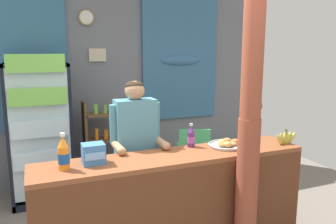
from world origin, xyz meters
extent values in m
cube|color=slate|center=(0.00, 2.69, 1.43)|extent=(4.89, 0.12, 2.85)
cube|color=teal|center=(-1.27, 2.60, 1.84)|extent=(1.51, 0.04, 2.02)
ellipsoid|color=teal|center=(-1.27, 2.58, 1.74)|extent=(0.83, 0.10, 0.16)
cube|color=teal|center=(1.17, 2.60, 1.84)|extent=(1.23, 0.04, 2.02)
ellipsoid|color=teal|center=(1.17, 2.58, 1.74)|extent=(0.68, 0.10, 0.16)
cylinder|color=tan|center=(-0.24, 2.61, 2.34)|extent=(0.20, 0.03, 0.20)
cylinder|color=white|center=(-0.24, 2.60, 2.34)|extent=(0.17, 0.01, 0.17)
cube|color=beige|center=(-0.10, 2.61, 1.83)|extent=(0.24, 0.02, 0.18)
cube|color=brown|center=(0.14, 0.44, 0.96)|extent=(2.48, 0.48, 0.04)
cube|color=brown|center=(0.14, 0.22, 0.47)|extent=(2.48, 0.04, 0.94)
cube|color=brown|center=(1.34, 0.44, 0.47)|extent=(0.08, 0.43, 0.94)
cylinder|color=brown|center=(0.68, 0.09, 0.67)|extent=(0.19, 0.19, 1.33)
cylinder|color=brown|center=(0.68, 0.09, 2.00)|extent=(0.18, 0.18, 1.33)
ellipsoid|color=brown|center=(0.77, 0.09, 1.43)|extent=(0.06, 0.05, 0.08)
cube|color=black|center=(-0.94, 2.49, 0.87)|extent=(0.75, 0.04, 1.74)
cube|color=black|center=(-1.29, 2.20, 0.87)|extent=(0.04, 0.63, 1.74)
cube|color=black|center=(-0.58, 2.20, 0.87)|extent=(0.04, 0.63, 1.74)
cube|color=black|center=(-0.94, 2.20, 1.72)|extent=(0.75, 0.63, 0.04)
cube|color=black|center=(-0.94, 2.20, 0.04)|extent=(0.75, 0.63, 0.08)
cube|color=silver|center=(-0.94, 1.89, 0.92)|extent=(0.69, 0.02, 1.58)
cylinder|color=#B7B7BC|center=(-0.62, 1.86, 0.87)|extent=(0.02, 0.02, 0.40)
cube|color=silver|center=(-0.94, 2.20, 0.52)|extent=(0.67, 0.55, 0.02)
cube|color=silver|center=(-0.94, 2.07, 0.63)|extent=(0.63, 0.51, 0.20)
cube|color=silver|center=(-0.94, 2.20, 0.90)|extent=(0.67, 0.55, 0.02)
cube|color=silver|center=(-0.94, 2.07, 1.01)|extent=(0.63, 0.51, 0.20)
cube|color=silver|center=(-0.94, 2.20, 1.27)|extent=(0.67, 0.55, 0.02)
cube|color=#75C64C|center=(-0.94, 2.07, 1.38)|extent=(0.63, 0.51, 0.20)
cube|color=silver|center=(-0.94, 2.20, 1.64)|extent=(0.67, 0.55, 0.02)
cube|color=#75C64C|center=(-0.94, 2.07, 1.75)|extent=(0.63, 0.51, 0.20)
cube|color=brown|center=(-0.37, 2.30, 0.61)|extent=(0.04, 0.28, 1.22)
cube|color=brown|center=(0.07, 2.30, 0.61)|extent=(0.04, 0.28, 1.22)
cube|color=brown|center=(-0.15, 2.30, 1.04)|extent=(0.44, 0.28, 0.02)
cylinder|color=#75C64C|center=(-0.22, 2.30, 1.11)|extent=(0.06, 0.06, 0.13)
cylinder|color=#75C64C|center=(-0.08, 2.30, 1.10)|extent=(0.05, 0.05, 0.11)
cube|color=brown|center=(-0.15, 2.30, 0.67)|extent=(0.44, 0.28, 0.02)
cylinder|color=orange|center=(-0.22, 2.30, 0.76)|extent=(0.05, 0.05, 0.16)
cylinder|color=orange|center=(-0.08, 2.30, 0.75)|extent=(0.06, 0.06, 0.13)
cube|color=brown|center=(-0.15, 2.30, 0.30)|extent=(0.44, 0.28, 0.02)
cylinder|color=brown|center=(-0.22, 2.30, 0.39)|extent=(0.06, 0.06, 0.15)
cylinder|color=silver|center=(-0.08, 2.30, 0.38)|extent=(0.07, 0.07, 0.12)
cube|color=#4CC675|center=(1.04, 1.86, 0.44)|extent=(0.57, 0.57, 0.04)
cube|color=#4CC675|center=(0.97, 1.67, 0.66)|extent=(0.41, 0.18, 0.40)
cylinder|color=#4CC675|center=(1.28, 1.97, 0.22)|extent=(0.04, 0.04, 0.44)
cylinder|color=#4CC675|center=(0.93, 2.10, 0.22)|extent=(0.04, 0.04, 0.44)
cylinder|color=#4CC675|center=(1.15, 1.61, 0.22)|extent=(0.04, 0.04, 0.44)
cylinder|color=#4CC675|center=(0.79, 1.74, 0.22)|extent=(0.04, 0.04, 0.44)
cube|color=#4CC675|center=(1.23, 1.79, 0.56)|extent=(0.18, 0.39, 0.03)
cube|color=#4CC675|center=(0.85, 1.93, 0.56)|extent=(0.18, 0.39, 0.03)
cylinder|color=#28282D|center=(-0.17, 0.88, 0.43)|extent=(0.11, 0.11, 0.86)
cylinder|color=#28282D|center=(0.00, 0.88, 0.43)|extent=(0.11, 0.11, 0.86)
cube|color=teal|center=(-0.08, 0.88, 1.14)|extent=(0.39, 0.20, 0.57)
sphere|color=tan|center=(-0.08, 0.88, 1.52)|extent=(0.19, 0.19, 0.19)
ellipsoid|color=#2D2319|center=(-0.08, 0.89, 1.56)|extent=(0.18, 0.18, 0.10)
cylinder|color=teal|center=(-0.30, 0.88, 1.20)|extent=(0.08, 0.08, 0.37)
cylinder|color=tan|center=(-0.30, 0.73, 1.02)|extent=(0.07, 0.26, 0.07)
sphere|color=tan|center=(-0.30, 0.60, 1.02)|extent=(0.08, 0.08, 0.08)
cylinder|color=teal|center=(0.13, 0.88, 1.20)|extent=(0.08, 0.08, 0.37)
cylinder|color=tan|center=(0.13, 0.73, 1.02)|extent=(0.07, 0.26, 0.07)
sphere|color=tan|center=(0.13, 0.60, 1.02)|extent=(0.08, 0.08, 0.08)
cylinder|color=orange|center=(-0.80, 0.43, 1.07)|extent=(0.09, 0.09, 0.18)
cone|color=orange|center=(-0.80, 0.43, 1.20)|extent=(0.09, 0.09, 0.08)
cylinder|color=white|center=(-0.80, 0.43, 1.26)|extent=(0.04, 0.04, 0.03)
cylinder|color=#194C99|center=(-0.80, 0.43, 1.07)|extent=(0.09, 0.09, 0.08)
cylinder|color=#56286B|center=(0.39, 0.62, 1.05)|extent=(0.07, 0.07, 0.14)
cone|color=#56286B|center=(0.39, 0.62, 1.15)|extent=(0.07, 0.07, 0.06)
cylinder|color=silver|center=(0.39, 0.62, 1.19)|extent=(0.03, 0.03, 0.02)
cylinder|color=purple|center=(0.39, 0.62, 1.05)|extent=(0.08, 0.08, 0.06)
cube|color=#3D75B7|center=(-0.57, 0.48, 1.06)|extent=(0.18, 0.15, 0.17)
cube|color=#7CB5F7|center=(-0.57, 0.40, 1.06)|extent=(0.16, 0.00, 0.06)
cylinder|color=#BCBCC1|center=(0.71, 0.49, 0.98)|extent=(0.33, 0.33, 0.02)
torus|color=#BCBCC1|center=(0.71, 0.49, 1.00)|extent=(0.35, 0.35, 0.02)
ellipsoid|color=#A36638|center=(0.81, 0.48, 1.02)|extent=(0.10, 0.07, 0.05)
ellipsoid|color=#B2753D|center=(0.76, 0.56, 1.02)|extent=(0.08, 0.08, 0.05)
ellipsoid|color=tan|center=(0.71, 0.56, 1.01)|extent=(0.08, 0.06, 0.04)
ellipsoid|color=tan|center=(0.67, 0.52, 1.02)|extent=(0.08, 0.06, 0.05)
ellipsoid|color=#B2753D|center=(0.65, 0.45, 1.01)|extent=(0.10, 0.08, 0.04)
ellipsoid|color=#C68947|center=(0.69, 0.42, 1.02)|extent=(0.08, 0.09, 0.06)
ellipsoid|color=#C68947|center=(0.74, 0.45, 1.01)|extent=(0.11, 0.08, 0.04)
ellipsoid|color=#CCC14C|center=(1.23, 0.34, 1.03)|extent=(0.09, 0.04, 0.12)
ellipsoid|color=#CCC14C|center=(1.26, 0.35, 1.03)|extent=(0.07, 0.04, 0.13)
ellipsoid|color=#CCC14C|center=(1.30, 0.35, 1.03)|extent=(0.04, 0.04, 0.13)
ellipsoid|color=#CCC14C|center=(1.33, 0.35, 1.03)|extent=(0.05, 0.04, 0.12)
ellipsoid|color=#CCC14C|center=(1.37, 0.37, 1.03)|extent=(0.07, 0.04, 0.13)
ellipsoid|color=#CCC14C|center=(1.40, 0.36, 1.03)|extent=(0.09, 0.04, 0.12)
cylinder|color=olive|center=(1.31, 0.35, 1.11)|extent=(0.02, 0.02, 0.05)
camera|label=1|loc=(-1.00, -2.20, 1.90)|focal=35.85mm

